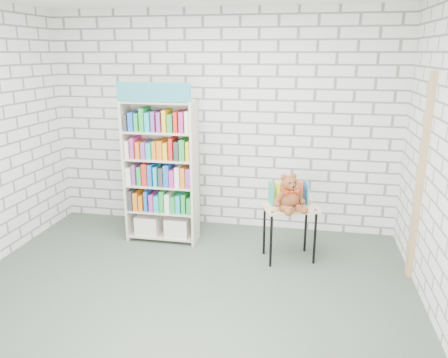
# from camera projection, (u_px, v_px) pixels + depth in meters

# --- Properties ---
(ground) EXTENTS (4.50, 4.50, 0.00)m
(ground) POSITION_uv_depth(u_px,v_px,m) (180.00, 301.00, 4.13)
(ground) COLOR #424F43
(ground) RESTS_ON ground
(room_shell) EXTENTS (4.52, 4.02, 2.81)m
(room_shell) POSITION_uv_depth(u_px,v_px,m) (174.00, 112.00, 3.63)
(room_shell) COLOR silver
(room_shell) RESTS_ON ground
(bookshelf) EXTENTS (0.87, 0.34, 1.95)m
(bookshelf) POSITION_uv_depth(u_px,v_px,m) (161.00, 171.00, 5.28)
(bookshelf) COLOR beige
(bookshelf) RESTS_ON ground
(display_table) EXTENTS (0.69, 0.58, 0.63)m
(display_table) POSITION_uv_depth(u_px,v_px,m) (290.00, 214.00, 4.84)
(display_table) COLOR tan
(display_table) RESTS_ON ground
(table_books) EXTENTS (0.45, 0.30, 0.24)m
(table_books) POSITION_uv_depth(u_px,v_px,m) (288.00, 193.00, 4.87)
(table_books) COLOR teal
(table_books) RESTS_ON display_table
(teddy_bear) EXTENTS (0.38, 0.36, 0.40)m
(teddy_bear) POSITION_uv_depth(u_px,v_px,m) (289.00, 196.00, 4.67)
(teddy_bear) COLOR brown
(teddy_bear) RESTS_ON display_table
(door_trim) EXTENTS (0.05, 0.12, 2.10)m
(door_trim) POSITION_uv_depth(u_px,v_px,m) (420.00, 180.00, 4.33)
(door_trim) COLOR tan
(door_trim) RESTS_ON ground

